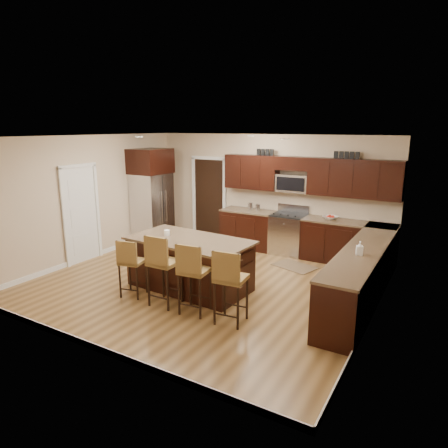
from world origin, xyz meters
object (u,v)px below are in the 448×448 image
Objects in this scene: island at (190,265)px; stool_right at (193,270)px; stool_extra at (229,278)px; refrigerator at (152,195)px; range at (288,234)px; stool_mid at (162,262)px; stool_left at (131,262)px.

stool_right reaches higher than island.
island is 1.58m from stool_extra.
stool_right is 4.25m from refrigerator.
range is 3.49m from refrigerator.
stool_mid is at bearing 174.07° from stool_right.
refrigerator is 4.75m from stool_extra.
refrigerator reaches higher than stool_left.
stool_right is (-0.14, -3.66, 0.25)m from range.
stool_extra reaches higher than stool_left.
range is at bearing 81.55° from stool_right.
stool_left is 1.94m from stool_extra.
refrigerator is at bearing 131.20° from stool_mid.
island is at bearing 140.76° from stool_extra.
refrigerator is 2.03× the size of stool_extra.
island is at bearing 92.64° from stool_mid.
stool_extra is at bearing -1.05° from stool_mid.
stool_mid is 3.82m from refrigerator.
range is 0.96× the size of stool_extra.
stool_left is 0.85× the size of stool_mid.
stool_extra is (0.65, 0.00, 0.00)m from stool_right.
stool_left is at bearing -56.20° from refrigerator.
stool_extra reaches higher than range.
stool_extra is at bearing -82.08° from range.
stool_right is 0.65m from stool_extra.
stool_left reaches higher than island.
stool_left is 1.29m from stool_right.
stool_mid is 1.04× the size of stool_right.
range is 0.92× the size of stool_mid.
refrigerator is at bearing 145.61° from island.
stool_extra is (1.94, -0.01, 0.08)m from stool_left.
island is 3.27m from refrigerator.
stool_mid is (0.06, -0.85, 0.32)m from island.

